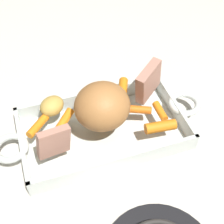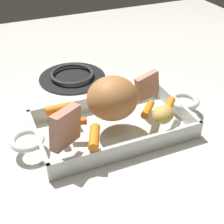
% 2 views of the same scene
% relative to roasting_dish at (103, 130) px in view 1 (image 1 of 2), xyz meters
% --- Properties ---
extents(ground_plane, '(1.76, 1.76, 0.00)m').
position_rel_roasting_dish_xyz_m(ground_plane, '(0.00, 0.00, -0.01)').
color(ground_plane, silver).
extents(roasting_dish, '(0.48, 0.21, 0.04)m').
position_rel_roasting_dish_xyz_m(roasting_dish, '(0.00, 0.00, 0.00)').
color(roasting_dish, silver).
rests_on(roasting_dish, ground_plane).
extents(pork_roast, '(0.12, 0.11, 0.10)m').
position_rel_roasting_dish_xyz_m(pork_roast, '(-0.00, 0.00, 0.08)').
color(pork_roast, '#B5763E').
rests_on(pork_roast, roasting_dish).
extents(roast_slice_outer, '(0.08, 0.03, 0.07)m').
position_rel_roasting_dish_xyz_m(roast_slice_outer, '(0.11, 0.05, 0.06)').
color(roast_slice_outer, tan).
rests_on(roast_slice_outer, roasting_dish).
extents(roast_slice_thick, '(0.08, 0.07, 0.09)m').
position_rel_roasting_dish_xyz_m(roast_slice_thick, '(-0.13, -0.05, 0.07)').
color(roast_slice_thick, tan).
rests_on(roast_slice_thick, roasting_dish).
extents(baby_carrot_center_left, '(0.02, 0.05, 0.02)m').
position_rel_roasting_dish_xyz_m(baby_carrot_center_left, '(-0.13, 0.02, 0.04)').
color(baby_carrot_center_left, orange).
rests_on(baby_carrot_center_left, roasting_dish).
extents(baby_carrot_long, '(0.06, 0.06, 0.02)m').
position_rel_roasting_dish_xyz_m(baby_carrot_long, '(0.08, -0.02, 0.04)').
color(baby_carrot_long, orange).
rests_on(baby_carrot_long, roasting_dish).
extents(baby_carrot_short, '(0.07, 0.03, 0.03)m').
position_rel_roasting_dish_xyz_m(baby_carrot_short, '(-0.11, 0.06, 0.04)').
color(baby_carrot_short, orange).
rests_on(baby_carrot_short, roasting_dish).
extents(baby_carrot_southwest, '(0.06, 0.06, 0.02)m').
position_rel_roasting_dish_xyz_m(baby_carrot_southwest, '(0.14, -0.03, 0.04)').
color(baby_carrot_southwest, orange).
rests_on(baby_carrot_southwest, roasting_dish).
extents(baby_carrot_southeast, '(0.05, 0.03, 0.02)m').
position_rel_roasting_dish_xyz_m(baby_carrot_southeast, '(-0.09, 0.00, 0.04)').
color(baby_carrot_southeast, orange).
rests_on(baby_carrot_southeast, roasting_dish).
extents(baby_carrot_northwest, '(0.05, 0.07, 0.02)m').
position_rel_roasting_dish_xyz_m(baby_carrot_northwest, '(-0.07, -0.07, 0.04)').
color(baby_carrot_northwest, orange).
rests_on(baby_carrot_northwest, roasting_dish).
extents(potato_halved, '(0.07, 0.07, 0.04)m').
position_rel_roasting_dish_xyz_m(potato_halved, '(0.10, -0.06, 0.05)').
color(potato_halved, gold).
rests_on(potato_halved, roasting_dish).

